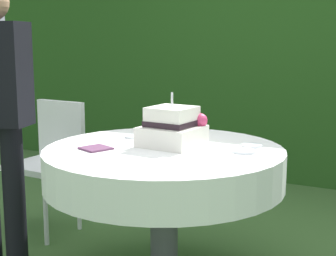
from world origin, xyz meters
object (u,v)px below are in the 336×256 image
(napkin_stack, at_px, (96,148))
(serving_plate_right, at_px, (134,136))
(serving_plate_near, at_px, (244,151))
(garden_chair, at_px, (52,153))
(wedding_cake, at_px, (173,128))
(serving_plate_left, at_px, (252,145))
(cake_table, at_px, (164,169))
(serving_plate_far, at_px, (193,133))

(napkin_stack, bearing_deg, serving_plate_right, 88.42)
(serving_plate_near, height_order, serving_plate_right, same)
(serving_plate_near, bearing_deg, garden_chair, 169.21)
(wedding_cake, distance_m, garden_chair, 1.16)
(wedding_cake, xyz_separation_m, serving_plate_left, (0.38, 0.17, -0.09))
(serving_plate_near, height_order, garden_chair, garden_chair)
(wedding_cake, distance_m, serving_plate_right, 0.33)
(wedding_cake, height_order, napkin_stack, wedding_cake)
(cake_table, height_order, serving_plate_right, serving_plate_right)
(serving_plate_near, distance_m, serving_plate_right, 0.69)
(cake_table, distance_m, garden_chair, 1.14)
(serving_plate_near, relative_size, serving_plate_far, 0.90)
(serving_plate_near, bearing_deg, serving_plate_left, 93.17)
(serving_plate_right, xyz_separation_m, garden_chair, (-0.78, 0.20, -0.22))
(cake_table, height_order, napkin_stack, napkin_stack)
(wedding_cake, height_order, serving_plate_far, wedding_cake)
(cake_table, distance_m, serving_plate_left, 0.48)
(serving_plate_far, height_order, napkin_stack, serving_plate_far)
(cake_table, xyz_separation_m, napkin_stack, (-0.30, -0.19, 0.12))
(serving_plate_left, bearing_deg, serving_plate_right, -173.88)
(napkin_stack, xyz_separation_m, garden_chair, (-0.77, 0.56, -0.22))
(serving_plate_right, height_order, napkin_stack, serving_plate_right)
(serving_plate_near, distance_m, serving_plate_left, 0.15)
(wedding_cake, bearing_deg, serving_plate_far, 97.72)
(cake_table, bearing_deg, wedding_cake, 80.55)
(garden_chair, bearing_deg, serving_plate_left, -4.96)
(garden_chair, bearing_deg, serving_plate_near, -10.79)
(garden_chair, bearing_deg, cake_table, -19.35)
(serving_plate_right, height_order, garden_chair, garden_chair)
(wedding_cake, height_order, garden_chair, wedding_cake)
(garden_chair, bearing_deg, serving_plate_far, 3.79)
(serving_plate_far, height_order, serving_plate_right, same)
(wedding_cake, xyz_separation_m, serving_plate_far, (-0.05, 0.37, -0.09))
(serving_plate_far, xyz_separation_m, napkin_stack, (-0.26, -0.63, -0.00))
(serving_plate_far, distance_m, napkin_stack, 0.68)
(serving_plate_left, distance_m, serving_plate_right, 0.68)
(serving_plate_left, relative_size, serving_plate_right, 0.94)
(serving_plate_near, relative_size, napkin_stack, 0.90)
(serving_plate_far, xyz_separation_m, serving_plate_left, (0.43, -0.20, 0.00))
(serving_plate_left, distance_m, napkin_stack, 0.81)
(wedding_cake, distance_m, serving_plate_far, 0.38)
(cake_table, distance_m, serving_plate_far, 0.46)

